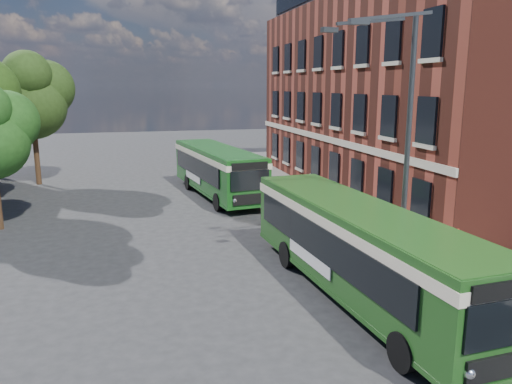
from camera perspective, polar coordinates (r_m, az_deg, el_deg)
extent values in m
plane|color=#272729|center=(18.45, -1.53, -9.49)|extent=(120.00, 120.00, 0.00)
cube|color=gray|center=(27.82, 8.80, -2.01)|extent=(6.00, 48.00, 0.15)
cube|color=beige|center=(26.79, 2.80, -2.58)|extent=(0.12, 48.00, 0.01)
cube|color=maroon|center=(33.83, 17.50, 10.22)|extent=(12.00, 26.00, 12.00)
cube|color=beige|center=(31.22, 7.72, 6.13)|extent=(0.12, 26.00, 0.35)
cylinder|color=#373A3C|center=(18.52, 16.06, -9.40)|extent=(0.44, 0.44, 0.30)
cylinder|color=#373A3C|center=(17.44, 16.89, 4.04)|extent=(0.18, 0.18, 9.00)
cube|color=#373A3C|center=(16.27, 15.10, 18.81)|extent=(2.58, 0.46, 0.37)
cube|color=#373A3C|center=(17.32, 13.04, 18.48)|extent=(2.58, 0.46, 0.37)
cube|color=#373A3C|center=(15.25, 11.72, 18.50)|extent=(0.55, 0.22, 0.16)
cube|color=#373A3C|center=(17.21, 8.39, 17.86)|extent=(0.55, 0.22, 0.16)
cylinder|color=#373A3C|center=(16.64, 21.35, -8.20)|extent=(0.08, 0.08, 2.50)
cube|color=red|center=(16.31, 21.65, -4.56)|extent=(0.35, 0.04, 0.35)
cube|color=#1F4E1A|center=(16.45, 11.66, -5.90)|extent=(3.29, 12.20, 2.45)
cube|color=#1F4E1A|center=(16.88, 11.47, -10.02)|extent=(3.33, 12.24, 0.14)
cube|color=black|center=(16.08, 7.17, -5.69)|extent=(0.76, 10.24, 1.10)
cube|color=black|center=(17.31, 14.86, -4.72)|extent=(0.76, 10.24, 1.10)
cube|color=#F3E6C7|center=(16.21, 11.78, -3.13)|extent=(3.35, 12.26, 0.32)
cube|color=#1F4E1A|center=(16.12, 11.84, -1.89)|extent=(3.18, 12.09, 0.12)
cube|color=black|center=(11.92, 26.76, -13.21)|extent=(2.15, 0.22, 1.05)
cube|color=black|center=(11.63, 27.15, -9.86)|extent=(2.00, 0.21, 0.38)
cube|color=black|center=(12.36, 26.34, -17.44)|extent=(1.90, 0.21, 0.55)
sphere|color=silver|center=(11.84, 23.18, -18.50)|extent=(0.26, 0.26, 0.26)
cube|color=black|center=(21.64, 3.67, -0.71)|extent=(2.00, 0.21, 0.90)
cube|color=white|center=(16.91, 6.04, -7.44)|extent=(0.25, 3.20, 0.45)
cylinder|color=black|center=(13.09, 16.42, -17.13)|extent=(0.35, 1.02, 1.00)
cylinder|color=black|center=(14.45, 24.34, -14.84)|extent=(0.35, 1.02, 1.00)
cylinder|color=black|center=(19.11, 3.54, -7.14)|extent=(0.35, 1.02, 1.00)
cylinder|color=black|center=(20.06, 9.79, -6.35)|extent=(0.35, 1.02, 1.00)
cube|color=#175319|center=(31.01, -4.46, 2.76)|extent=(3.95, 11.12, 2.45)
cube|color=#175319|center=(31.24, -4.42, 0.45)|extent=(3.99, 11.17, 0.14)
cube|color=black|center=(30.91, -6.90, 2.91)|extent=(1.30, 9.01, 1.10)
cube|color=black|center=(31.68, -2.43, 3.21)|extent=(1.30, 9.01, 1.10)
cube|color=#ECE4C2|center=(30.88, -4.49, 4.27)|extent=(4.01, 11.19, 0.32)
cube|color=#175319|center=(30.84, -4.50, 4.93)|extent=(3.83, 11.01, 0.12)
cube|color=black|center=(25.90, -0.70, 1.33)|extent=(2.14, 0.37, 1.05)
cube|color=black|center=(25.77, -0.70, 2.97)|extent=(1.99, 0.35, 0.38)
cube|color=black|center=(26.10, -0.69, -0.83)|extent=(1.89, 0.34, 0.55)
sphere|color=silver|center=(25.82, -2.46, -0.98)|extent=(0.26, 0.26, 0.26)
sphere|color=silver|center=(26.44, 1.00, -0.66)|extent=(0.26, 0.26, 0.26)
cube|color=black|center=(36.16, -7.17, 4.39)|extent=(1.99, 0.35, 0.90)
cube|color=white|center=(31.69, -7.22, 1.75)|extent=(0.47, 3.18, 0.45)
cylinder|color=black|center=(27.50, -4.38, -1.15)|extent=(0.41, 1.03, 1.00)
cylinder|color=black|center=(28.29, 0.13, -0.74)|extent=(0.41, 1.03, 1.00)
cylinder|color=black|center=(33.40, -7.74, 1.14)|extent=(0.41, 1.03, 1.00)
cylinder|color=black|center=(34.06, -3.93, 1.43)|extent=(0.41, 1.03, 1.00)
imported|color=black|center=(18.45, 14.42, -6.56)|extent=(0.66, 0.46, 1.71)
imported|color=black|center=(16.75, 22.36, -9.50)|extent=(0.88, 0.81, 1.46)
sphere|color=#1F4A17|center=(26.68, -26.58, 7.18)|extent=(2.98, 2.98, 2.98)
cylinder|color=#352013|center=(37.83, -23.77, 3.70)|extent=(0.36, 0.36, 3.87)
sphere|color=#253C14|center=(37.55, -24.23, 9.00)|extent=(4.57, 4.57, 4.57)
sphere|color=#253C14|center=(38.09, -22.88, 10.87)|extent=(3.87, 3.87, 3.87)
sphere|color=#253C14|center=(37.06, -25.69, 9.94)|extent=(3.51, 3.51, 3.51)
sphere|color=#253C14|center=(36.66, -24.72, 12.08)|extent=(3.16, 3.16, 3.16)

